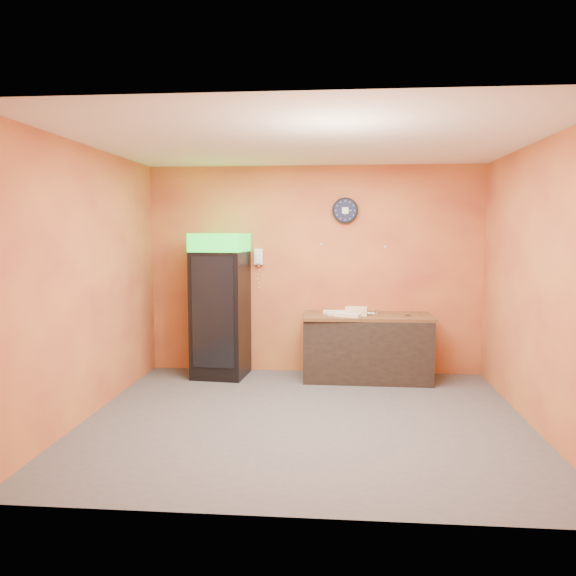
# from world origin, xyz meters

# --- Properties ---
(floor) EXTENTS (4.50, 4.50, 0.00)m
(floor) POSITION_xyz_m (0.00, 0.00, 0.00)
(floor) COLOR #47474C
(floor) RESTS_ON ground
(back_wall) EXTENTS (4.50, 0.02, 2.80)m
(back_wall) POSITION_xyz_m (0.00, 2.00, 1.40)
(back_wall) COLOR #E1903F
(back_wall) RESTS_ON floor
(left_wall) EXTENTS (0.02, 4.00, 2.80)m
(left_wall) POSITION_xyz_m (-2.25, 0.00, 1.40)
(left_wall) COLOR #E1903F
(left_wall) RESTS_ON floor
(right_wall) EXTENTS (0.02, 4.00, 2.80)m
(right_wall) POSITION_xyz_m (2.25, 0.00, 1.40)
(right_wall) COLOR #E1903F
(right_wall) RESTS_ON floor
(ceiling) EXTENTS (4.50, 4.00, 0.02)m
(ceiling) POSITION_xyz_m (0.00, 0.00, 2.80)
(ceiling) COLOR white
(ceiling) RESTS_ON back_wall
(beverage_cooler) EXTENTS (0.72, 0.73, 1.90)m
(beverage_cooler) POSITION_xyz_m (-1.22, 1.61, 0.93)
(beverage_cooler) COLOR black
(beverage_cooler) RESTS_ON floor
(prep_counter) EXTENTS (1.63, 0.74, 0.81)m
(prep_counter) POSITION_xyz_m (0.71, 1.64, 0.41)
(prep_counter) COLOR black
(prep_counter) RESTS_ON floor
(wall_clock) EXTENTS (0.35, 0.06, 0.35)m
(wall_clock) POSITION_xyz_m (0.41, 1.97, 2.20)
(wall_clock) COLOR black
(wall_clock) RESTS_ON back_wall
(wall_phone) EXTENTS (0.12, 0.10, 0.21)m
(wall_phone) POSITION_xyz_m (-0.75, 1.95, 1.58)
(wall_phone) COLOR white
(wall_phone) RESTS_ON back_wall
(butcher_paper) EXTENTS (1.66, 0.76, 0.04)m
(butcher_paper) POSITION_xyz_m (0.71, 1.64, 0.83)
(butcher_paper) COLOR brown
(butcher_paper) RESTS_ON prep_counter
(sub_roll_stack) EXTENTS (0.29, 0.15, 0.12)m
(sub_roll_stack) POSITION_xyz_m (0.56, 1.54, 0.91)
(sub_roll_stack) COLOR beige
(sub_roll_stack) RESTS_ON butcher_paper
(wrapped_sandwich_left) EXTENTS (0.27, 0.18, 0.04)m
(wrapped_sandwich_left) POSITION_xyz_m (0.30, 1.57, 0.87)
(wrapped_sandwich_left) COLOR white
(wrapped_sandwich_left) RESTS_ON butcher_paper
(wrapped_sandwich_mid) EXTENTS (0.33, 0.22, 0.04)m
(wrapped_sandwich_mid) POSITION_xyz_m (0.45, 1.43, 0.87)
(wrapped_sandwich_mid) COLOR white
(wrapped_sandwich_mid) RESTS_ON butcher_paper
(wrapped_sandwich_right) EXTENTS (0.29, 0.12, 0.04)m
(wrapped_sandwich_right) POSITION_xyz_m (0.28, 1.69, 0.87)
(wrapped_sandwich_right) COLOR white
(wrapped_sandwich_right) RESTS_ON butcher_paper
(kitchen_tool) EXTENTS (0.06, 0.06, 0.06)m
(kitchen_tool) POSITION_xyz_m (0.83, 1.70, 0.88)
(kitchen_tool) COLOR silver
(kitchen_tool) RESTS_ON butcher_paper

